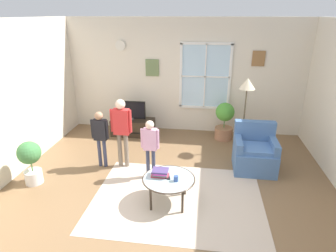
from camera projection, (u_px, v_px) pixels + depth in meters
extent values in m
cube|color=brown|center=(166.00, 199.00, 4.63)|extent=(6.23, 6.57, 0.02)
cube|color=beige|center=(184.00, 76.00, 6.93)|extent=(5.63, 0.12, 2.71)
cube|color=silver|center=(205.00, 76.00, 6.79)|extent=(1.15, 0.02, 1.51)
cube|color=white|center=(207.00, 43.00, 6.49)|extent=(1.21, 0.04, 0.06)
cube|color=white|center=(204.00, 107.00, 7.05)|extent=(1.21, 0.04, 0.06)
cube|color=white|center=(181.00, 76.00, 6.84)|extent=(0.06, 0.04, 1.51)
cube|color=white|center=(230.00, 77.00, 6.70)|extent=(0.06, 0.04, 1.51)
cube|color=white|center=(205.00, 77.00, 6.77)|extent=(0.03, 0.04, 1.51)
cube|color=white|center=(205.00, 77.00, 6.77)|extent=(1.15, 0.04, 0.03)
cube|color=#667A4C|center=(152.00, 68.00, 6.88)|extent=(0.32, 0.03, 0.40)
cube|color=olive|center=(259.00, 59.00, 6.47)|extent=(0.28, 0.03, 0.34)
cylinder|color=silver|center=(120.00, 45.00, 6.78)|extent=(0.24, 0.04, 0.24)
cube|color=#C6B29E|center=(177.00, 198.00, 4.63)|extent=(2.69, 2.06, 0.01)
cube|color=#2D2319|center=(133.00, 127.00, 6.99)|extent=(1.02, 0.46, 0.40)
cube|color=black|center=(131.00, 133.00, 6.80)|extent=(0.92, 0.02, 0.02)
cylinder|color=#4C4C4C|center=(133.00, 118.00, 6.91)|extent=(0.08, 0.08, 0.05)
cube|color=black|center=(132.00, 110.00, 6.83)|extent=(0.64, 0.05, 0.42)
cube|color=black|center=(132.00, 110.00, 6.81)|extent=(0.60, 0.01, 0.38)
cube|color=#476B9E|center=(254.00, 159.00, 5.42)|extent=(0.76, 0.72, 0.42)
cube|color=#476B9E|center=(254.00, 132.00, 5.54)|extent=(0.76, 0.16, 0.45)
cube|color=#476B9E|center=(238.00, 143.00, 5.35)|extent=(0.12, 0.65, 0.20)
cube|color=#476B9E|center=(274.00, 146.00, 5.27)|extent=(0.12, 0.65, 0.20)
cube|color=#4D73AA|center=(256.00, 149.00, 5.28)|extent=(0.61, 0.50, 0.08)
cylinder|color=#99B2B7|center=(169.00, 179.00, 4.40)|extent=(0.79, 0.79, 0.02)
torus|color=#3F3328|center=(169.00, 179.00, 4.40)|extent=(0.82, 0.82, 0.02)
cylinder|color=#33281E|center=(156.00, 181.00, 4.73)|extent=(0.04, 0.04, 0.41)
cylinder|color=#33281E|center=(185.00, 183.00, 4.67)|extent=(0.04, 0.04, 0.41)
cylinder|color=#33281E|center=(151.00, 198.00, 4.29)|extent=(0.04, 0.04, 0.41)
cylinder|color=#33281E|center=(182.00, 201.00, 4.23)|extent=(0.04, 0.04, 0.41)
cube|color=#B13444|center=(160.00, 175.00, 4.45)|extent=(0.27, 0.15, 0.03)
cube|color=#576660|center=(160.00, 174.00, 4.44)|extent=(0.22, 0.17, 0.03)
cube|color=#CA3A99|center=(160.00, 172.00, 4.43)|extent=(0.20, 0.19, 0.03)
cube|color=#453564|center=(160.00, 170.00, 4.42)|extent=(0.25, 0.20, 0.03)
cylinder|color=#334C8C|center=(176.00, 179.00, 4.31)|extent=(0.07, 0.07, 0.09)
cube|color=black|center=(168.00, 177.00, 4.41)|extent=(0.08, 0.15, 0.02)
cube|color=black|center=(165.00, 176.00, 4.44)|extent=(0.11, 0.14, 0.02)
cylinder|color=#726656|center=(120.00, 150.00, 5.51)|extent=(0.08, 0.08, 0.68)
cylinder|color=#726656|center=(126.00, 150.00, 5.49)|extent=(0.08, 0.08, 0.68)
cube|color=red|center=(121.00, 122.00, 5.29)|extent=(0.29, 0.15, 0.48)
sphere|color=beige|center=(120.00, 104.00, 5.17)|extent=(0.18, 0.18, 0.18)
cylinder|color=red|center=(112.00, 120.00, 5.28)|extent=(0.06, 0.06, 0.43)
cylinder|color=red|center=(130.00, 121.00, 5.24)|extent=(0.06, 0.06, 0.43)
cylinder|color=#333851|center=(148.00, 163.00, 5.16)|extent=(0.07, 0.07, 0.55)
cylinder|color=#333851|center=(154.00, 163.00, 5.15)|extent=(0.07, 0.07, 0.55)
cube|color=#DB9EBC|center=(150.00, 139.00, 4.98)|extent=(0.24, 0.12, 0.39)
sphere|color=beige|center=(150.00, 125.00, 4.88)|extent=(0.15, 0.15, 0.15)
cylinder|color=#DB9EBC|center=(142.00, 138.00, 4.97)|extent=(0.05, 0.05, 0.35)
cylinder|color=#DB9EBC|center=(158.00, 139.00, 4.94)|extent=(0.05, 0.05, 0.35)
cylinder|color=#333851|center=(100.00, 153.00, 5.52)|extent=(0.07, 0.07, 0.56)
cylinder|color=#333851|center=(105.00, 153.00, 5.51)|extent=(0.07, 0.07, 0.56)
cube|color=black|center=(100.00, 130.00, 5.34)|extent=(0.24, 0.13, 0.40)
sphere|color=#A87A5B|center=(99.00, 116.00, 5.24)|extent=(0.15, 0.15, 0.15)
cylinder|color=black|center=(92.00, 129.00, 5.33)|extent=(0.05, 0.05, 0.36)
cylinder|color=black|center=(107.00, 130.00, 5.30)|extent=(0.05, 0.05, 0.36)
cylinder|color=#9E6B4C|center=(223.00, 133.00, 6.79)|extent=(0.42, 0.42, 0.28)
cylinder|color=#4C7238|center=(224.00, 124.00, 6.70)|extent=(0.02, 0.02, 0.17)
sphere|color=#489432|center=(225.00, 112.00, 6.59)|extent=(0.43, 0.43, 0.43)
cylinder|color=silver|center=(34.00, 177.00, 5.02)|extent=(0.30, 0.30, 0.23)
cylinder|color=#4C7238|center=(32.00, 167.00, 4.95)|extent=(0.02, 0.02, 0.16)
sphere|color=#3E7A41|center=(29.00, 153.00, 4.85)|extent=(0.39, 0.39, 0.39)
cylinder|color=black|center=(241.00, 149.00, 6.27)|extent=(0.26, 0.26, 0.03)
cylinder|color=brown|center=(244.00, 120.00, 6.02)|extent=(0.03, 0.03, 1.37)
cone|color=beige|center=(248.00, 84.00, 5.73)|extent=(0.32, 0.32, 0.22)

